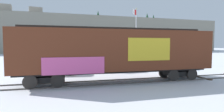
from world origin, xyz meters
The scene contains 8 objects.
ground_plane centered at (0.00, 0.00, 0.00)m, with size 260.00×260.00×0.00m, color silver.
track centered at (-0.24, 0.02, 0.04)m, with size 60.00×4.77×0.08m.
freight_car centered at (0.10, 0.00, 2.38)m, with size 14.73×3.50×4.16m.
flagpole centered at (6.83, 11.52, 5.18)m, with size 1.04×1.02×8.25m.
hillside centered at (-0.03, 68.33, 6.71)m, with size 124.31×38.16×17.22m.
parked_car_silver centered at (-4.51, 5.16, 0.84)m, with size 4.41×2.46×1.66m.
parked_car_white centered at (1.33, 5.63, 0.84)m, with size 4.11×2.08×1.65m.
parked_car_blue centered at (7.81, 5.44, 0.82)m, with size 4.26×2.31×1.60m.
Camera 1 is at (-4.26, -12.71, 2.85)m, focal length 28.48 mm.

